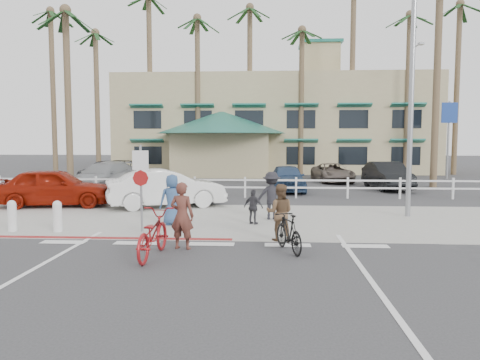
# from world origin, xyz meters

# --- Properties ---
(ground) EXTENTS (140.00, 140.00, 0.00)m
(ground) POSITION_xyz_m (0.00, 0.00, 0.00)
(ground) COLOR #333335
(bike_path) EXTENTS (12.00, 16.00, 0.01)m
(bike_path) POSITION_xyz_m (0.00, -2.00, 0.00)
(bike_path) COLOR #333335
(bike_path) RESTS_ON ground
(sidewalk_plaza) EXTENTS (22.00, 7.00, 0.01)m
(sidewalk_plaza) POSITION_xyz_m (0.00, 4.50, 0.01)
(sidewalk_plaza) COLOR gray
(sidewalk_plaza) RESTS_ON ground
(cross_street) EXTENTS (40.00, 5.00, 0.01)m
(cross_street) POSITION_xyz_m (0.00, 8.50, 0.00)
(cross_street) COLOR #333335
(cross_street) RESTS_ON ground
(parking_lot) EXTENTS (50.00, 16.00, 0.01)m
(parking_lot) POSITION_xyz_m (0.00, 18.00, 0.00)
(parking_lot) COLOR #333335
(parking_lot) RESTS_ON ground
(curb_red) EXTENTS (7.00, 0.25, 0.02)m
(curb_red) POSITION_xyz_m (-3.00, 1.20, 0.01)
(curb_red) COLOR maroon
(curb_red) RESTS_ON ground
(rail_fence) EXTENTS (29.40, 0.16, 1.00)m
(rail_fence) POSITION_xyz_m (0.50, 10.50, 0.50)
(rail_fence) COLOR silver
(rail_fence) RESTS_ON ground
(building) EXTENTS (28.00, 16.00, 11.30)m
(building) POSITION_xyz_m (2.00, 31.00, 5.65)
(building) COLOR tan
(building) RESTS_ON ground
(sign_post) EXTENTS (0.50, 0.10, 2.90)m
(sign_post) POSITION_xyz_m (-2.30, 2.20, 1.45)
(sign_post) COLOR gray
(sign_post) RESTS_ON ground
(bollard_0) EXTENTS (0.26, 0.26, 0.95)m
(bollard_0) POSITION_xyz_m (-4.80, 2.00, 0.47)
(bollard_0) COLOR silver
(bollard_0) RESTS_ON ground
(bollard_1) EXTENTS (0.26, 0.26, 0.95)m
(bollard_1) POSITION_xyz_m (-6.20, 2.00, 0.47)
(bollard_1) COLOR silver
(bollard_1) RESTS_ON ground
(streetlight_0) EXTENTS (0.60, 2.00, 9.00)m
(streetlight_0) POSITION_xyz_m (6.50, 5.50, 4.50)
(streetlight_0) COLOR gray
(streetlight_0) RESTS_ON ground
(streetlight_1) EXTENTS (0.60, 2.00, 9.50)m
(streetlight_1) POSITION_xyz_m (12.00, 24.00, 4.75)
(streetlight_1) COLOR gray
(streetlight_1) RESTS_ON ground
(info_sign) EXTENTS (1.20, 0.16, 5.60)m
(info_sign) POSITION_xyz_m (14.00, 22.00, 2.80)
(info_sign) COLOR navy
(info_sign) RESTS_ON ground
(palm_0) EXTENTS (4.00, 4.00, 15.00)m
(palm_0) POSITION_xyz_m (-16.00, 26.00, 7.50)
(palm_0) COLOR black
(palm_0) RESTS_ON ground
(palm_1) EXTENTS (4.00, 4.00, 13.00)m
(palm_1) POSITION_xyz_m (-12.00, 25.00, 6.50)
(palm_1) COLOR black
(palm_1) RESTS_ON ground
(palm_2) EXTENTS (4.00, 4.00, 16.00)m
(palm_2) POSITION_xyz_m (-8.00, 26.00, 8.00)
(palm_2) COLOR black
(palm_2) RESTS_ON ground
(palm_3) EXTENTS (4.00, 4.00, 14.00)m
(palm_3) POSITION_xyz_m (-4.00, 25.00, 7.00)
(palm_3) COLOR black
(palm_3) RESTS_ON ground
(palm_4) EXTENTS (4.00, 4.00, 15.00)m
(palm_4) POSITION_xyz_m (0.00, 26.00, 7.50)
(palm_4) COLOR black
(palm_4) RESTS_ON ground
(palm_5) EXTENTS (4.00, 4.00, 13.00)m
(palm_5) POSITION_xyz_m (4.00, 25.00, 6.50)
(palm_5) COLOR black
(palm_5) RESTS_ON ground
(palm_6) EXTENTS (4.00, 4.00, 17.00)m
(palm_6) POSITION_xyz_m (8.00, 26.00, 8.50)
(palm_6) COLOR black
(palm_6) RESTS_ON ground
(palm_7) EXTENTS (4.00, 4.00, 14.00)m
(palm_7) POSITION_xyz_m (12.00, 25.00, 7.00)
(palm_7) COLOR black
(palm_7) RESTS_ON ground
(palm_8) EXTENTS (4.00, 4.00, 15.00)m
(palm_8) POSITION_xyz_m (16.00, 26.00, 7.50)
(palm_8) COLOR black
(palm_8) RESTS_ON ground
(palm_10) EXTENTS (4.00, 4.00, 12.00)m
(palm_10) POSITION_xyz_m (-10.00, 15.00, 6.00)
(palm_10) COLOR black
(palm_10) RESTS_ON ground
(palm_11) EXTENTS (4.00, 4.00, 14.00)m
(palm_11) POSITION_xyz_m (11.00, 16.00, 7.00)
(palm_11) COLOR black
(palm_11) RESTS_ON ground
(bike_red) EXTENTS (0.87, 2.17, 1.12)m
(bike_red) POSITION_xyz_m (-1.23, -0.81, 0.56)
(bike_red) COLOR maroon
(bike_red) RESTS_ON ground
(rider_red) EXTENTS (0.70, 0.53, 1.71)m
(rider_red) POSITION_xyz_m (-0.68, 0.07, 0.85)
(rider_red) COLOR brown
(rider_red) RESTS_ON ground
(bike_black) EXTENTS (0.96, 1.67, 0.97)m
(bike_black) POSITION_xyz_m (1.99, -0.08, 0.48)
(bike_black) COLOR black
(bike_black) RESTS_ON ground
(rider_black) EXTENTS (0.82, 0.67, 1.56)m
(rider_black) POSITION_xyz_m (1.80, 1.20, 0.78)
(rider_black) COLOR brown
(rider_black) RESTS_ON ground
(pedestrian_a) EXTENTS (1.08, 0.64, 1.66)m
(pedestrian_a) POSITION_xyz_m (1.60, 4.60, 0.83)
(pedestrian_a) COLOR black
(pedestrian_a) RESTS_ON ground
(pedestrian_child) EXTENTS (0.73, 0.53, 1.15)m
(pedestrian_child) POSITION_xyz_m (1.01, 3.58, 0.57)
(pedestrian_child) COLOR #302F34
(pedestrian_child) RESTS_ON ground
(pedestrian_b) EXTENTS (0.95, 0.80, 1.65)m
(pedestrian_b) POSITION_xyz_m (-1.61, 3.37, 0.82)
(pedestrian_b) COLOR #2F4C77
(pedestrian_b) RESTS_ON ground
(car_white_sedan) EXTENTS (5.01, 3.35, 1.56)m
(car_white_sedan) POSITION_xyz_m (-2.66, 7.24, 0.78)
(car_white_sedan) COLOR white
(car_white_sedan) RESTS_ON ground
(car_red_compact) EXTENTS (4.95, 2.63, 1.60)m
(car_red_compact) POSITION_xyz_m (-7.30, 7.19, 0.80)
(car_red_compact) COLOR maroon
(car_red_compact) RESTS_ON ground
(lot_car_0) EXTENTS (3.67, 5.84, 1.51)m
(lot_car_0) POSITION_xyz_m (-7.41, 14.64, 0.75)
(lot_car_0) COLOR gray
(lot_car_0) RESTS_ON ground
(lot_car_1) EXTENTS (3.34, 5.50, 1.49)m
(lot_car_1) POSITION_xyz_m (-7.43, 13.38, 0.75)
(lot_car_1) COLOR gray
(lot_car_1) RESTS_ON ground
(lot_car_2) EXTENTS (1.93, 4.29, 1.43)m
(lot_car_2) POSITION_xyz_m (2.51, 13.42, 0.71)
(lot_car_2) COLOR navy
(lot_car_2) RESTS_ON ground
(lot_car_3) EXTENTS (2.00, 4.72, 1.51)m
(lot_car_3) POSITION_xyz_m (8.07, 14.75, 0.76)
(lot_car_3) COLOR black
(lot_car_3) RESTS_ON ground
(lot_car_4) EXTENTS (3.14, 4.74, 1.27)m
(lot_car_4) POSITION_xyz_m (-9.85, 20.18, 0.64)
(lot_car_4) COLOR black
(lot_car_4) RESTS_ON ground
(lot_car_5) EXTENTS (2.61, 4.62, 1.22)m
(lot_car_5) POSITION_xyz_m (5.64, 18.96, 0.61)
(lot_car_5) COLOR #685B53
(lot_car_5) RESTS_ON ground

